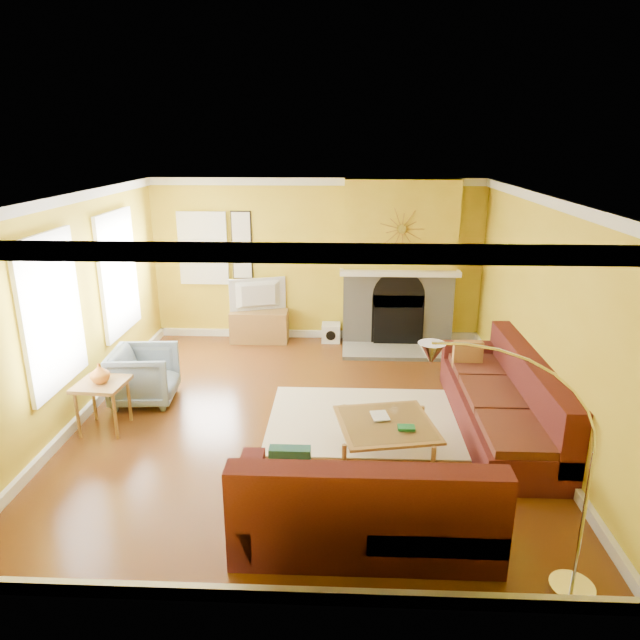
{
  "coord_description": "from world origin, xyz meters",
  "views": [
    {
      "loc": [
        0.46,
        -6.37,
        3.3
      ],
      "look_at": [
        0.17,
        0.4,
        1.14
      ],
      "focal_mm": 32.0,
      "sensor_mm": 36.0,
      "label": 1
    }
  ],
  "objects_px": {
    "coffee_table": "(386,438)",
    "media_console": "(260,326)",
    "armchair": "(144,375)",
    "side_table": "(104,406)",
    "arc_lamp": "(513,476)",
    "sectional_sofa": "(406,413)"
  },
  "relations": [
    {
      "from": "sectional_sofa",
      "to": "coffee_table",
      "type": "height_order",
      "value": "sectional_sofa"
    },
    {
      "from": "arc_lamp",
      "to": "armchair",
      "type": "bearing_deg",
      "value": 140.53
    },
    {
      "from": "armchair",
      "to": "arc_lamp",
      "type": "bearing_deg",
      "value": -133.9
    },
    {
      "from": "media_console",
      "to": "armchair",
      "type": "distance_m",
      "value": 2.65
    },
    {
      "from": "coffee_table",
      "to": "armchair",
      "type": "relative_size",
      "value": 1.25
    },
    {
      "from": "media_console",
      "to": "arc_lamp",
      "type": "bearing_deg",
      "value": -64.35
    },
    {
      "from": "arc_lamp",
      "to": "media_console",
      "type": "bearing_deg",
      "value": 115.65
    },
    {
      "from": "sectional_sofa",
      "to": "side_table",
      "type": "relative_size",
      "value": 6.51
    },
    {
      "from": "sectional_sofa",
      "to": "coffee_table",
      "type": "bearing_deg",
      "value": -154.3
    },
    {
      "from": "arc_lamp",
      "to": "sectional_sofa",
      "type": "bearing_deg",
      "value": 104.67
    },
    {
      "from": "media_console",
      "to": "arc_lamp",
      "type": "distance_m",
      "value": 6.17
    },
    {
      "from": "armchair",
      "to": "side_table",
      "type": "bearing_deg",
      "value": 159.23
    },
    {
      "from": "media_console",
      "to": "side_table",
      "type": "distance_m",
      "value": 3.44
    },
    {
      "from": "sectional_sofa",
      "to": "media_console",
      "type": "distance_m",
      "value": 4.08
    },
    {
      "from": "sectional_sofa",
      "to": "armchair",
      "type": "relative_size",
      "value": 4.9
    },
    {
      "from": "media_console",
      "to": "armchair",
      "type": "height_order",
      "value": "armchair"
    },
    {
      "from": "sectional_sofa",
      "to": "armchair",
      "type": "distance_m",
      "value": 3.46
    },
    {
      "from": "coffee_table",
      "to": "media_console",
      "type": "bearing_deg",
      "value": 117.8
    },
    {
      "from": "side_table",
      "to": "arc_lamp",
      "type": "distance_m",
      "value": 4.73
    },
    {
      "from": "arc_lamp",
      "to": "side_table",
      "type": "bearing_deg",
      "value": 149.62
    },
    {
      "from": "media_console",
      "to": "armchair",
      "type": "xyz_separation_m",
      "value": [
        -1.16,
        -2.38,
        0.1
      ]
    },
    {
      "from": "sectional_sofa",
      "to": "armchair",
      "type": "bearing_deg",
      "value": 161.37
    }
  ]
}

